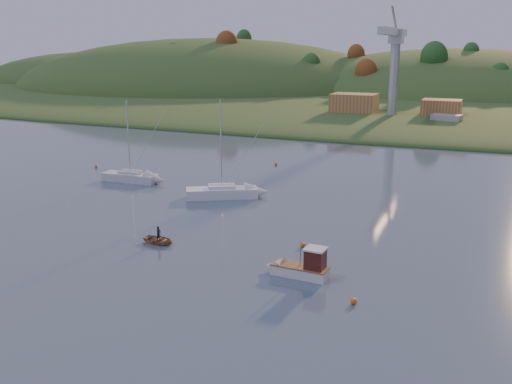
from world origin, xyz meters
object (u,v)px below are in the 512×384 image
at_px(sailboat_near, 222,192).
at_px(sailboat_far, 131,176).
at_px(fishing_boat, 296,266).
at_px(canoe, 159,240).
at_px(red_tender, 304,267).

distance_m(sailboat_near, sailboat_far, 16.34).
bearing_deg(fishing_boat, sailboat_far, -31.84).
bearing_deg(sailboat_near, sailboat_far, 140.05).
xyz_separation_m(sailboat_far, canoe, (18.09, -21.08, -0.39)).
bearing_deg(sailboat_near, fishing_boat, -79.35).
relative_size(sailboat_near, canoe, 3.70).
xyz_separation_m(fishing_boat, sailboat_near, (-17.07, 20.39, -0.00)).
bearing_deg(canoe, red_tender, -86.23).
bearing_deg(fishing_boat, red_tender, -97.68).
relative_size(fishing_boat, canoe, 1.70).
distance_m(fishing_boat, sailboat_near, 26.60).
bearing_deg(red_tender, fishing_boat, -111.11).
distance_m(fishing_boat, sailboat_far, 40.57).
xyz_separation_m(sailboat_near, canoe, (2.04, -18.06, -0.44)).
relative_size(sailboat_far, canoe, 3.40).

